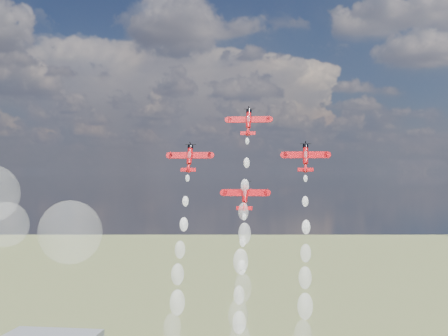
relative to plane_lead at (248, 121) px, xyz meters
name	(u,v)px	position (x,y,z in m)	size (l,w,h in m)	color
plane_lead	(248,121)	(0.00, 0.00, 0.00)	(11.18, 5.40, 7.50)	red
plane_left	(190,157)	(-15.17, -4.38, -9.67)	(11.18, 5.40, 7.50)	red
plane_right	(306,157)	(15.17, -4.38, -9.67)	(11.18, 5.40, 7.50)	red
plane_slot	(245,195)	(0.00, -8.76, -19.35)	(11.18, 5.40, 7.50)	red
smoke_trail_lead	(241,297)	(0.13, -19.37, -43.12)	(5.56, 24.01, 50.39)	white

